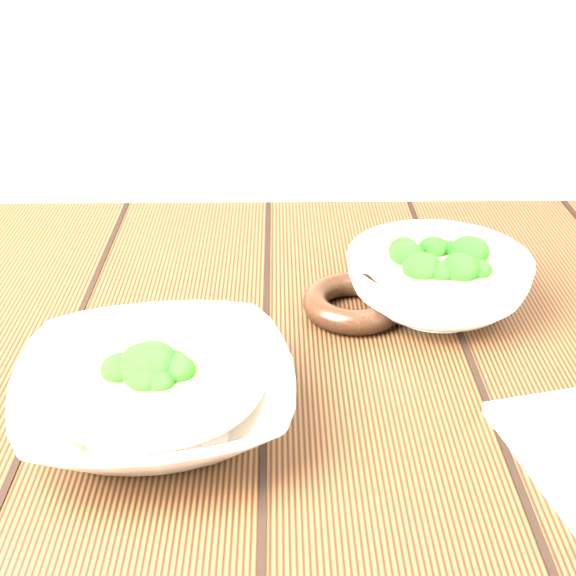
{
  "coord_description": "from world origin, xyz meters",
  "views": [
    {
      "loc": [
        -0.01,
        -0.66,
        1.18
      ],
      "look_at": [
        0.0,
        0.05,
        0.8
      ],
      "focal_mm": 50.0,
      "sensor_mm": 36.0,
      "label": 1
    }
  ],
  "objects": [
    {
      "name": "soup_bowl_back",
      "position": [
        0.16,
        0.1,
        0.78
      ],
      "size": [
        0.22,
        0.22,
        0.07
      ],
      "color": "white",
      "rests_on": "table"
    },
    {
      "name": "table",
      "position": [
        0.0,
        0.0,
        0.63
      ],
      "size": [
        1.2,
        0.8,
        0.75
      ],
      "color": "#37220F",
      "rests_on": "ground"
    },
    {
      "name": "soup_bowl_front",
      "position": [
        -0.11,
        -0.1,
        0.78
      ],
      "size": [
        0.26,
        0.26,
        0.07
      ],
      "color": "white",
      "rests_on": "table"
    },
    {
      "name": "trivet",
      "position": [
        0.07,
        0.08,
        0.76
      ],
      "size": [
        0.14,
        0.14,
        0.03
      ],
      "primitive_type": "torus",
      "rotation": [
        0.0,
        0.0,
        -0.39
      ],
      "color": "black",
      "rests_on": "table"
    }
  ]
}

